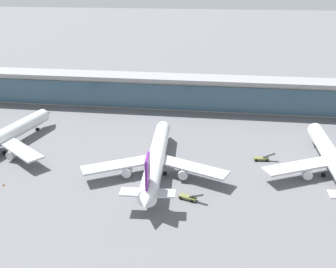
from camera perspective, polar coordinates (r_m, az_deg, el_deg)
ground_plane at (r=121.28m, az=-0.85°, el=-5.38°), size 1200.00×1200.00×0.00m
airliner_centre_stand at (r=117.92m, az=-1.75°, el=-3.62°), size 44.07×57.43×15.29m
airliner_right_stand at (r=126.64m, az=23.23°, el=-3.65°), size 44.16×57.32×15.29m
service_truck_near_nose_olive at (r=106.27m, az=3.02°, el=-9.28°), size 6.88×3.46×2.70m
service_truck_mid_apron_olive at (r=130.77m, az=13.65°, el=-3.49°), size 6.91×2.38×2.70m
terminal_building at (r=174.32m, az=2.21°, el=6.21°), size 235.55×12.80×15.20m
safety_cone_alpha at (r=122.69m, az=-23.06°, el=-6.84°), size 0.62×0.62×0.70m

